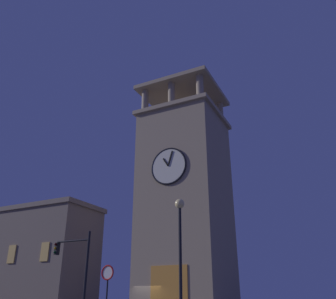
% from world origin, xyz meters
% --- Properties ---
extents(clocktower, '(7.79, 7.69, 24.50)m').
position_xyz_m(clocktower, '(-1.94, -3.42, 9.77)').
color(clocktower, gray).
rests_on(clocktower, ground_plane).
extents(adjacent_wing_building, '(18.50, 6.44, 10.96)m').
position_xyz_m(adjacent_wing_building, '(18.35, -3.01, 5.50)').
color(adjacent_wing_building, '#75665B').
rests_on(adjacent_wing_building, ground_plane).
extents(traffic_signal_near, '(2.73, 0.41, 5.47)m').
position_xyz_m(traffic_signal_near, '(0.25, 8.58, 3.54)').
color(traffic_signal_near, black).
rests_on(traffic_signal_near, ground_plane).
extents(street_lamp, '(0.44, 0.44, 5.86)m').
position_xyz_m(street_lamp, '(-8.31, 11.74, 4.02)').
color(street_lamp, black).
rests_on(street_lamp, ground_plane).
extents(no_horn_sign, '(0.78, 0.14, 3.22)m').
position_xyz_m(no_horn_sign, '(-3.44, 10.31, 2.53)').
color(no_horn_sign, black).
rests_on(no_horn_sign, ground_plane).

